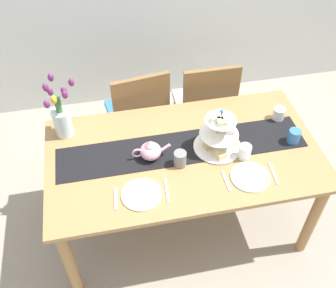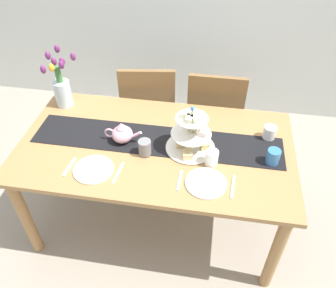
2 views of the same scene
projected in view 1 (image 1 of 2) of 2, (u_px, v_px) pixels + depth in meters
ground_plane at (181, 219)px, 2.97m from camera, size 8.00×8.00×0.00m
dining_table at (183, 163)px, 2.51m from camera, size 1.69×0.93×0.73m
chair_left at (138, 112)px, 3.06m from camera, size 0.48×0.48×0.91m
chair_right at (205, 104)px, 3.13m from camera, size 0.42×0.42×0.91m
table_runner at (182, 148)px, 2.47m from camera, size 1.55×0.29×0.00m
tiered_cake_stand at (219, 137)px, 2.41m from camera, size 0.30×0.30×0.30m
teapot at (150, 151)px, 2.37m from camera, size 0.24×0.13×0.14m
tulip_vase at (61, 116)px, 2.46m from camera, size 0.18×0.21×0.41m
cream_jug at (279, 114)px, 2.63m from camera, size 0.08×0.08×0.08m
dinner_plate_left at (141, 194)px, 2.21m from camera, size 0.23×0.23×0.01m
fork_left at (116, 199)px, 2.19m from camera, size 0.03×0.15×0.01m
knife_left at (167, 191)px, 2.23m from camera, size 0.03×0.17×0.01m
dinner_plate_right at (250, 177)px, 2.30m from camera, size 0.23×0.23×0.01m
fork_right at (226, 181)px, 2.28m from camera, size 0.02×0.15×0.01m
knife_right at (274, 173)px, 2.32m from camera, size 0.03×0.17×0.01m
mug_grey at (180, 159)px, 2.34m from camera, size 0.08×0.08×0.09m
mug_white_text at (245, 152)px, 2.38m from camera, size 0.08×0.08×0.09m
mug_orange at (294, 136)px, 2.47m from camera, size 0.08×0.08×0.09m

